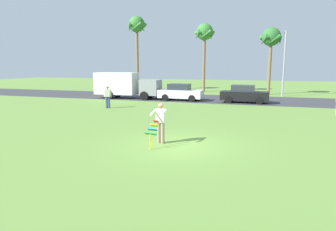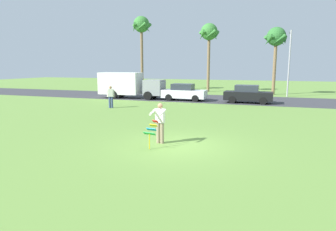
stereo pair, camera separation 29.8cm
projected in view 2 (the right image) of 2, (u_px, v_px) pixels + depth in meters
name	position (u px, v px, depth m)	size (l,w,h in m)	color
ground_plane	(177.00, 145.00, 12.34)	(120.00, 120.00, 0.00)	olive
road_strip	(233.00, 99.00, 29.29)	(120.00, 8.00, 0.01)	#38383D
person_kite_flyer	(160.00, 122.00, 12.52)	(0.56, 0.67, 1.73)	gray
kite_held	(151.00, 130.00, 11.81)	(0.53, 0.67, 1.11)	red
parked_truck_grey_van	(128.00, 84.00, 30.23)	(6.77, 2.30, 2.62)	gray
parked_car_white	(184.00, 92.00, 28.37)	(4.21, 1.85, 1.60)	white
parked_car_black	(248.00, 94.00, 26.41)	(4.21, 1.86, 1.60)	black
palm_tree_left_near	(141.00, 28.00, 38.91)	(2.58, 2.71, 9.74)	brown
palm_tree_right_near	(209.00, 35.00, 37.18)	(2.58, 2.71, 8.58)	brown
palm_tree_centre_far	(276.00, 39.00, 33.25)	(2.58, 2.71, 7.60)	brown
streetlight_pole	(289.00, 59.00, 31.45)	(0.24, 1.65, 7.00)	#9E9EA3
person_walker_far	(111.00, 96.00, 23.24)	(0.52, 0.36, 1.73)	#384772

